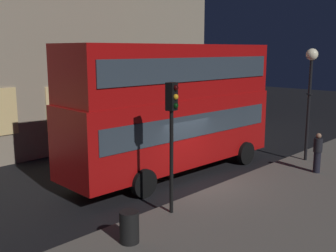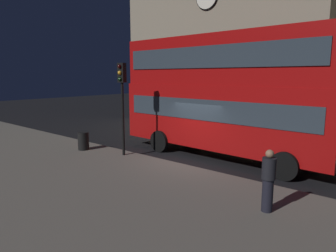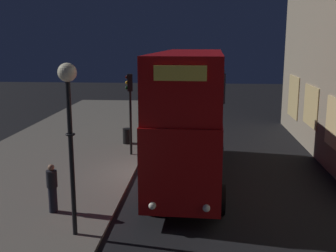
% 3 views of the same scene
% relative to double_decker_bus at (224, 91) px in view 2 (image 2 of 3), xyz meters
% --- Properties ---
extents(ground_plane, '(80.00, 80.00, 0.00)m').
position_rel_double_decker_bus_xyz_m(ground_plane, '(-0.56, -1.72, -3.04)').
color(ground_plane, black).
extents(sidewalk_slab, '(44.00, 8.70, 0.12)m').
position_rel_double_decker_bus_xyz_m(sidewalk_slab, '(-0.56, -6.82, -2.98)').
color(sidewalk_slab, '#5B564F').
rests_on(sidewalk_slab, ground).
extents(building_with_clock, '(15.37, 10.23, 14.25)m').
position_rel_double_decker_bus_xyz_m(building_with_clock, '(-5.07, 11.29, 4.09)').
color(building_with_clock, gray).
rests_on(building_with_clock, ground).
extents(double_decker_bus, '(10.23, 3.17, 5.43)m').
position_rel_double_decker_bus_xyz_m(double_decker_bus, '(0.00, 0.00, 0.00)').
color(double_decker_bus, '#9E0C0C').
rests_on(double_decker_bus, ground).
extents(traffic_light_near_kerb, '(0.36, 0.39, 4.13)m').
position_rel_double_decker_bus_xyz_m(traffic_light_near_kerb, '(-3.34, -3.09, 0.04)').
color(traffic_light_near_kerb, black).
rests_on(traffic_light_near_kerb, sidewalk_slab).
extents(pedestrian, '(0.36, 0.36, 1.69)m').
position_rel_double_decker_bus_xyz_m(pedestrian, '(4.00, -4.54, -2.05)').
color(pedestrian, black).
rests_on(pedestrian, sidewalk_slab).
extents(litter_bin, '(0.53, 0.53, 0.87)m').
position_rel_double_decker_bus_xyz_m(litter_bin, '(-5.61, -3.67, -2.49)').
color(litter_bin, black).
rests_on(litter_bin, sidewalk_slab).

